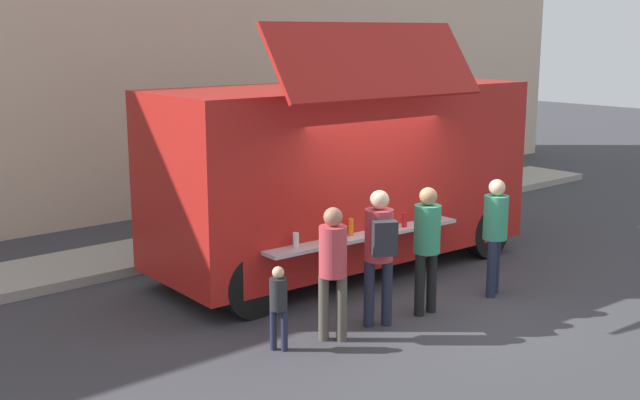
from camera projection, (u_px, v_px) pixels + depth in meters
ground_plane at (409, 302)px, 11.21m from camera, size 60.00×60.00×0.00m
curb_strip at (34, 276)px, 12.18m from camera, size 28.00×1.60×0.15m
food_truck_main at (343, 171)px, 12.46m from camera, size 6.21×3.13×3.86m
trash_bin at (407, 186)px, 16.92m from camera, size 0.60×0.60×1.03m
customer_front_ordering at (427, 239)px, 10.55m from camera, size 0.36×0.35×1.74m
customer_mid_with_backpack at (380, 245)px, 10.06m from camera, size 0.50×0.58×1.79m
customer_rear_waiting at (333, 262)px, 9.62m from camera, size 0.34×0.34×1.68m
customer_extra_browsing at (495, 227)px, 11.32m from camera, size 0.35×0.35×1.70m
child_near_queue at (278, 301)px, 9.39m from camera, size 0.21×0.21×1.04m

